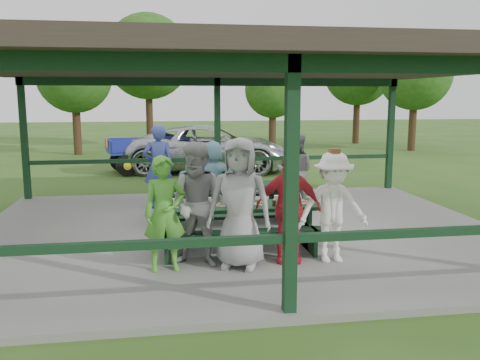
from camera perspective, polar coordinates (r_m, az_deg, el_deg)
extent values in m
plane|color=#2F581B|center=(9.87, 0.00, -6.14)|extent=(90.00, 90.00, 0.00)
cube|color=slate|center=(9.85, 0.00, -5.86)|extent=(10.00, 8.00, 0.10)
cube|color=black|center=(5.88, 5.75, -0.89)|extent=(0.15, 0.15, 3.00)
cube|color=black|center=(13.64, -23.07, 4.27)|extent=(0.15, 0.15, 3.00)
cube|color=black|center=(13.31, -2.55, 4.91)|extent=(0.15, 0.15, 3.00)
cube|color=black|center=(14.64, 16.54, 4.94)|extent=(0.15, 0.15, 3.00)
cube|color=black|center=(5.90, -17.73, -7.25)|extent=(4.65, 0.10, 0.10)
cube|color=black|center=(7.00, 25.12, -5.10)|extent=(4.65, 0.10, 0.10)
cube|color=black|center=(13.33, -12.84, 2.09)|extent=(4.65, 0.10, 0.10)
cube|color=black|center=(13.85, 7.40, 2.52)|extent=(4.65, 0.10, 0.10)
cube|color=black|center=(5.79, 5.98, 12.86)|extent=(9.80, 0.15, 0.20)
cube|color=black|center=(13.28, -2.59, 10.94)|extent=(9.80, 0.15, 0.20)
cube|color=#312723|center=(9.52, 0.00, 12.87)|extent=(10.60, 8.60, 0.24)
cube|color=black|center=(8.48, -0.41, -3.02)|extent=(2.72, 0.75, 0.06)
cube|color=black|center=(8.02, 0.18, -5.92)|extent=(2.72, 0.28, 0.05)
cube|color=black|center=(9.08, -0.93, -4.09)|extent=(2.72, 0.28, 0.05)
cube|color=black|center=(8.47, -8.35, -5.53)|extent=(0.06, 0.70, 0.75)
cube|color=black|center=(8.81, 7.22, -4.93)|extent=(0.06, 0.70, 0.75)
cube|color=black|center=(8.51, -8.32, -6.51)|extent=(0.06, 1.39, 0.45)
cube|color=black|center=(8.85, 7.20, -5.87)|extent=(0.06, 1.39, 0.45)
cube|color=black|center=(10.43, -1.91, -0.67)|extent=(2.65, 0.75, 0.06)
cube|color=black|center=(9.95, -1.51, -2.90)|extent=(2.65, 0.28, 0.05)
cube|color=black|center=(11.02, -2.26, -1.68)|extent=(2.65, 0.28, 0.05)
cube|color=black|center=(10.42, -8.16, -2.70)|extent=(0.06, 0.70, 0.75)
cube|color=black|center=(10.69, 4.20, -2.32)|extent=(0.06, 0.70, 0.75)
cube|color=black|center=(10.45, -8.15, -3.51)|extent=(0.06, 1.39, 0.45)
cube|color=black|center=(10.72, 4.19, -3.11)|extent=(0.06, 1.39, 0.45)
cylinder|color=white|center=(8.39, -7.55, -2.99)|extent=(0.22, 0.22, 0.01)
torus|color=#9F7038|center=(8.36, -7.82, -2.88)|extent=(0.10, 0.10, 0.03)
torus|color=#9F7038|center=(8.36, -7.28, -2.87)|extent=(0.10, 0.10, 0.03)
torus|color=#9F7038|center=(8.43, -7.56, -2.78)|extent=(0.10, 0.10, 0.03)
cylinder|color=white|center=(8.44, -2.00, -2.83)|extent=(0.22, 0.22, 0.01)
torus|color=#9F7038|center=(8.41, -2.25, -2.72)|extent=(0.10, 0.10, 0.03)
torus|color=#9F7038|center=(8.42, -1.71, -2.71)|extent=(0.10, 0.10, 0.03)
torus|color=#9F7038|center=(8.48, -2.04, -2.62)|extent=(0.10, 0.10, 0.03)
cylinder|color=white|center=(8.54, 2.34, -2.69)|extent=(0.22, 0.22, 0.01)
torus|color=#9F7038|center=(8.51, 2.11, -2.58)|extent=(0.10, 0.10, 0.03)
torus|color=#9F7038|center=(8.53, 2.63, -2.56)|extent=(0.10, 0.10, 0.03)
torus|color=#9F7038|center=(8.58, 2.29, -2.48)|extent=(0.10, 0.10, 0.03)
cylinder|color=white|center=(8.71, 7.04, -2.51)|extent=(0.22, 0.22, 0.01)
torus|color=#9F7038|center=(8.68, 6.82, -2.41)|extent=(0.10, 0.10, 0.03)
torus|color=#9F7038|center=(8.70, 7.33, -2.39)|extent=(0.10, 0.10, 0.03)
torus|color=#9F7038|center=(8.75, 6.96, -2.31)|extent=(0.10, 0.10, 0.03)
cylinder|color=#381E0F|center=(8.22, -4.43, -2.87)|extent=(0.06, 0.06, 0.10)
cylinder|color=#381E0F|center=(8.27, -1.41, -2.78)|extent=(0.06, 0.06, 0.10)
cylinder|color=#381E0F|center=(8.40, 3.84, -2.60)|extent=(0.06, 0.06, 0.10)
cylinder|color=#381E0F|center=(8.43, 4.64, -2.57)|extent=(0.06, 0.06, 0.10)
cone|color=white|center=(8.57, -7.56, -2.42)|extent=(0.09, 0.09, 0.10)
cone|color=white|center=(8.61, -3.54, -2.31)|extent=(0.09, 0.09, 0.10)
cone|color=white|center=(8.79, 4.12, -2.06)|extent=(0.09, 0.09, 0.10)
cone|color=white|center=(8.84, 5.48, -2.02)|extent=(0.09, 0.09, 0.10)
imported|color=#4EA432|center=(7.49, -8.44, -3.77)|extent=(0.67, 0.49, 1.70)
imported|color=#949396|center=(7.60, -4.56, -2.80)|extent=(1.10, 0.98, 1.88)
imported|color=#99999C|center=(7.52, -0.06, -2.63)|extent=(1.10, 0.90, 1.96)
imported|color=red|center=(7.84, 5.42, -3.08)|extent=(1.06, 0.58, 1.71)
imported|color=white|center=(7.94, 10.38, -3.04)|extent=(1.12, 0.67, 1.71)
cylinder|color=brown|center=(7.81, 10.55, 2.66)|extent=(0.33, 0.33, 0.02)
cylinder|color=brown|center=(7.80, 10.56, 3.09)|extent=(0.20, 0.20, 0.11)
imported|color=#8CC1D9|center=(11.12, -3.09, 0.37)|extent=(1.49, 0.49, 1.60)
imported|color=#3A4898|center=(11.71, -9.16, 1.50)|extent=(0.74, 0.53, 1.91)
imported|color=gray|center=(11.50, 6.24, 0.96)|extent=(1.03, 0.92, 1.73)
imported|color=silver|center=(17.99, -3.39, 3.56)|extent=(6.24, 3.68, 1.63)
cube|color=#1C279C|center=(18.05, -10.34, 3.26)|extent=(2.89, 1.91, 0.11)
cube|color=#1C279C|center=(17.38, -9.89, 3.83)|extent=(2.59, 0.68, 0.38)
cube|color=#1C279C|center=(18.67, -10.79, 4.18)|extent=(2.59, 0.68, 0.38)
cube|color=#1C279C|center=(17.80, -14.54, 3.80)|extent=(0.37, 1.30, 0.38)
cube|color=#1C279C|center=(18.35, -6.30, 4.20)|extent=(0.37, 1.30, 0.38)
cylinder|color=black|center=(17.25, -12.56, 1.58)|extent=(0.74, 0.33, 0.72)
cylinder|color=yellow|center=(17.25, -12.56, 1.58)|extent=(0.31, 0.26, 0.27)
cylinder|color=black|center=(18.63, -13.33, 2.12)|extent=(0.74, 0.33, 0.72)
cylinder|color=yellow|center=(18.63, -13.33, 2.12)|extent=(0.31, 0.26, 0.27)
cylinder|color=black|center=(17.61, -7.10, 1.89)|extent=(0.74, 0.33, 0.72)
cylinder|color=yellow|center=(17.61, -7.10, 1.89)|extent=(0.31, 0.26, 0.27)
cylinder|color=black|center=(18.98, -8.24, 2.41)|extent=(0.74, 0.33, 0.72)
cylinder|color=yellow|center=(18.98, -8.24, 2.41)|extent=(0.31, 0.26, 0.27)
cube|color=#1C279C|center=(18.52, -4.88, 3.24)|extent=(0.94, 0.30, 0.08)
cone|color=#F2590C|center=(17.78, -14.70, 4.09)|extent=(0.11, 0.37, 0.38)
cylinder|color=#352215|center=(24.25, -17.85, 5.81)|extent=(0.36, 0.36, 2.61)
sphere|color=#224A13|center=(24.23, -18.12, 11.11)|extent=(3.34, 3.34, 3.34)
cylinder|color=#352215|center=(27.04, -10.13, 7.28)|extent=(0.36, 0.36, 3.41)
sphere|color=#224A13|center=(27.10, -10.31, 13.49)|extent=(4.36, 4.36, 4.36)
cylinder|color=#352215|center=(25.51, 3.66, 5.89)|extent=(0.36, 0.36, 2.16)
sphere|color=#224A13|center=(25.46, 3.70, 10.07)|extent=(2.77, 2.77, 2.77)
cylinder|color=#352215|center=(26.18, 18.80, 6.11)|extent=(0.36, 0.36, 2.72)
sphere|color=#224A13|center=(26.17, 19.08, 11.22)|extent=(3.48, 3.48, 3.48)
cylinder|color=#352215|center=(29.35, 12.93, 6.89)|extent=(0.36, 0.36, 2.94)
sphere|color=#224A13|center=(29.36, 13.12, 11.82)|extent=(3.76, 3.76, 3.76)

